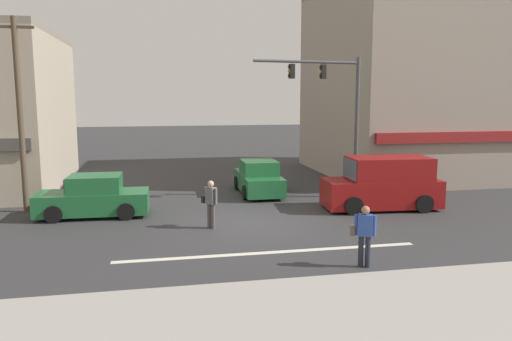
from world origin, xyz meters
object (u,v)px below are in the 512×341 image
(sedan_crossing_leftbound, at_px, (94,198))
(pedestrian_mid_crossing, at_px, (211,201))
(sedan_crossing_rightbound, at_px, (259,179))
(pedestrian_foreground_with_bag, at_px, (364,232))
(van_crossing_center, at_px, (383,184))
(traffic_light_mast, at_px, (337,104))
(utility_pole_near_left, at_px, (20,113))

(sedan_crossing_leftbound, height_order, pedestrian_mid_crossing, pedestrian_mid_crossing)
(sedan_crossing_rightbound, relative_size, pedestrian_foreground_with_bag, 2.47)
(sedan_crossing_leftbound, relative_size, pedestrian_foreground_with_bag, 2.48)
(van_crossing_center, height_order, pedestrian_mid_crossing, van_crossing_center)
(van_crossing_center, bearing_deg, sedan_crossing_rightbound, 136.50)
(traffic_light_mast, height_order, van_crossing_center, traffic_light_mast)
(utility_pole_near_left, bearing_deg, pedestrian_foreground_with_bag, -39.75)
(van_crossing_center, xyz_separation_m, pedestrian_mid_crossing, (-7.17, -1.62, -0.05))
(pedestrian_foreground_with_bag, bearing_deg, sedan_crossing_rightbound, 93.72)
(utility_pole_near_left, relative_size, sedan_crossing_rightbound, 1.82)
(sedan_crossing_rightbound, bearing_deg, sedan_crossing_leftbound, -156.31)
(utility_pole_near_left, distance_m, sedan_crossing_rightbound, 10.40)
(van_crossing_center, bearing_deg, pedestrian_mid_crossing, -167.31)
(traffic_light_mast, bearing_deg, sedan_crossing_rightbound, 149.76)
(utility_pole_near_left, distance_m, pedestrian_foreground_with_bag, 13.87)
(sedan_crossing_leftbound, xyz_separation_m, pedestrian_mid_crossing, (4.16, -2.61, 0.24))
(sedan_crossing_rightbound, bearing_deg, van_crossing_center, -43.50)
(traffic_light_mast, distance_m, pedestrian_mid_crossing, 7.83)
(pedestrian_foreground_with_bag, bearing_deg, pedestrian_mid_crossing, 126.73)
(utility_pole_near_left, distance_m, pedestrian_mid_crossing, 8.43)
(traffic_light_mast, relative_size, sedan_crossing_rightbound, 1.50)
(sedan_crossing_rightbound, xyz_separation_m, sedan_crossing_leftbound, (-7.03, -3.09, 0.00))
(sedan_crossing_rightbound, xyz_separation_m, pedestrian_foreground_with_bag, (0.68, -10.46, 0.24))
(pedestrian_mid_crossing, bearing_deg, traffic_light_mast, 33.01)
(traffic_light_mast, bearing_deg, sedan_crossing_leftbound, -172.82)
(traffic_light_mast, bearing_deg, utility_pole_near_left, 179.92)
(utility_pole_near_left, xyz_separation_m, sedan_crossing_leftbound, (2.71, -1.30, -3.19))
(utility_pole_near_left, height_order, van_crossing_center, utility_pole_near_left)
(sedan_crossing_leftbound, bearing_deg, sedan_crossing_rightbound, 23.69)
(utility_pole_near_left, bearing_deg, sedan_crossing_rightbound, 10.42)
(sedan_crossing_rightbound, distance_m, van_crossing_center, 5.93)
(traffic_light_mast, xyz_separation_m, sedan_crossing_leftbound, (-10.14, -1.28, -3.46))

